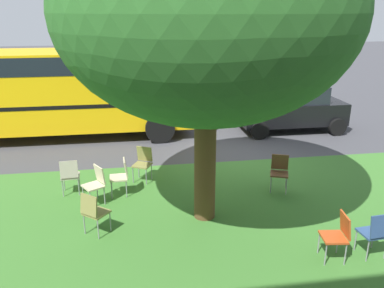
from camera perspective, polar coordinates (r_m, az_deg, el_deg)
ground at (r=11.69m, az=6.63°, el=-2.10°), size 80.00×80.00×0.00m
grass_verge at (r=8.92m, az=12.04°, el=-9.37°), size 48.00×6.00×0.01m
street_tree at (r=7.43m, az=2.15°, el=18.43°), size 5.50×5.50×6.15m
chair_0 at (r=9.08m, az=-13.76°, el=-5.37°), size 0.57×0.57×0.88m
chair_1 at (r=7.39m, az=20.38°, el=-12.01°), size 0.47×0.47×0.88m
chair_2 at (r=7.70m, az=25.04°, el=-11.37°), size 0.45×0.45×0.88m
chair_3 at (r=9.66m, az=-17.27°, el=-4.19°), size 0.45×0.45×0.88m
chair_4 at (r=9.36m, az=-10.20°, el=-4.34°), size 0.44×0.44×0.88m
chair_5 at (r=9.70m, az=12.54°, el=-3.65°), size 0.53×0.54×0.88m
chair_6 at (r=10.07m, az=-7.09°, el=-2.48°), size 0.55×0.56×0.88m
chair_7 at (r=7.88m, az=-14.07°, el=-9.32°), size 0.58×0.59×0.88m
parked_car at (r=14.59m, az=14.24°, el=5.15°), size 3.70×1.92×1.65m
school_bus at (r=14.17m, az=-21.72°, el=7.81°), size 10.40×2.80×2.88m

